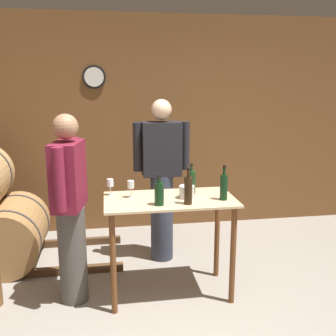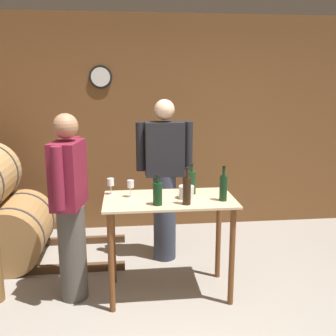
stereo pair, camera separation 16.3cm
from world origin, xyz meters
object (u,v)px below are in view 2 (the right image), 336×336
object	(u,v)px
wine_bottle_far_left	(158,193)
person_host	(70,205)
wine_glass_near_center	(131,185)
wine_bottle_center	(192,182)
ice_bucket	(186,192)
wine_glass_near_left	(111,183)
wine_bottle_right	(223,187)
person_visitor_with_scarf	(165,177)
wine_bottle_left	(187,190)

from	to	relation	value
wine_bottle_far_left	person_host	size ratio (longest dim) A/B	0.16
wine_glass_near_center	wine_bottle_center	bearing A→B (deg)	4.84
wine_bottle_center	ice_bucket	xyz separation A→B (m)	(-0.07, -0.14, -0.05)
wine_bottle_center	wine_glass_near_center	size ratio (longest dim) A/B	1.83
ice_bucket	person_host	bearing A→B (deg)	178.42
wine_glass_near_left	wine_bottle_center	bearing A→B (deg)	-4.59
wine_bottle_center	wine_bottle_right	xyz separation A→B (m)	(0.23, -0.23, 0.01)
wine_bottle_center	wine_glass_near_center	world-z (taller)	wine_bottle_center
wine_bottle_right	person_visitor_with_scarf	distance (m)	0.94
wine_glass_near_left	person_visitor_with_scarf	distance (m)	0.78
wine_bottle_far_left	wine_glass_near_center	world-z (taller)	wine_bottle_far_left
wine_bottle_left	wine_bottle_far_left	bearing A→B (deg)	177.40
wine_bottle_left	wine_glass_near_left	distance (m)	0.73
wine_bottle_left	wine_glass_near_left	world-z (taller)	wine_bottle_left
wine_bottle_left	wine_bottle_center	world-z (taller)	wine_bottle_left
wine_bottle_left	person_visitor_with_scarf	size ratio (longest dim) A/B	0.18
wine_bottle_right	person_host	distance (m)	1.32
wine_bottle_right	person_host	size ratio (longest dim) A/B	0.18
wine_bottle_far_left	wine_glass_near_left	size ratio (longest dim) A/B	1.75
wine_bottle_center	person_host	bearing A→B (deg)	-174.20
wine_bottle_far_left	wine_bottle_left	size ratio (longest dim) A/B	0.83
wine_bottle_left	ice_bucket	bearing A→B (deg)	82.15
wine_bottle_right	wine_glass_near_center	xyz separation A→B (m)	(-0.78, 0.19, -0.01)
wine_bottle_left	person_visitor_with_scarf	world-z (taller)	person_visitor_with_scarf
wine_bottle_right	wine_glass_near_center	bearing A→B (deg)	166.45
wine_glass_near_center	ice_bucket	size ratio (longest dim) A/B	1.16
wine_bottle_right	person_host	bearing A→B (deg)	174.46
wine_bottle_far_left	wine_glass_near_left	world-z (taller)	wine_bottle_far_left
wine_bottle_far_left	wine_bottle_right	bearing A→B (deg)	5.82
wine_bottle_left	person_host	xyz separation A→B (m)	(-0.98, 0.19, -0.16)
wine_glass_near_center	ice_bucket	world-z (taller)	wine_glass_near_center
person_visitor_with_scarf	wine_glass_near_center	bearing A→B (deg)	-119.27
person_host	wine_bottle_left	bearing A→B (deg)	-11.27
wine_bottle_right	ice_bucket	distance (m)	0.32
wine_bottle_center	wine_bottle_left	bearing A→B (deg)	-106.74
ice_bucket	wine_bottle_left	bearing A→B (deg)	-97.85
wine_bottle_left	wine_glass_near_left	xyz separation A→B (m)	(-0.63, 0.36, -0.02)
wine_bottle_right	wine_glass_near_left	xyz separation A→B (m)	(-0.96, 0.29, -0.01)
wine_bottle_left	wine_bottle_center	xyz separation A→B (m)	(0.09, 0.30, -0.01)
wine_glass_near_center	person_visitor_with_scarf	xyz separation A→B (m)	(0.36, 0.65, -0.10)
wine_bottle_center	person_visitor_with_scarf	bearing A→B (deg)	106.91
wine_bottle_right	wine_glass_near_left	size ratio (longest dim) A/B	2.03
ice_bucket	person_visitor_with_scarf	size ratio (longest dim) A/B	0.08
wine_glass_near_center	ice_bucket	distance (m)	0.49
wine_bottle_left	wine_glass_near_left	bearing A→B (deg)	150.28
person_visitor_with_scarf	ice_bucket	bearing A→B (deg)	-81.14
wine_bottle_left	person_visitor_with_scarf	bearing A→B (deg)	95.81
ice_bucket	person_host	world-z (taller)	person_host
wine_bottle_center	ice_bucket	size ratio (longest dim) A/B	2.11
wine_glass_near_center	wine_bottle_far_left	bearing A→B (deg)	-48.72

